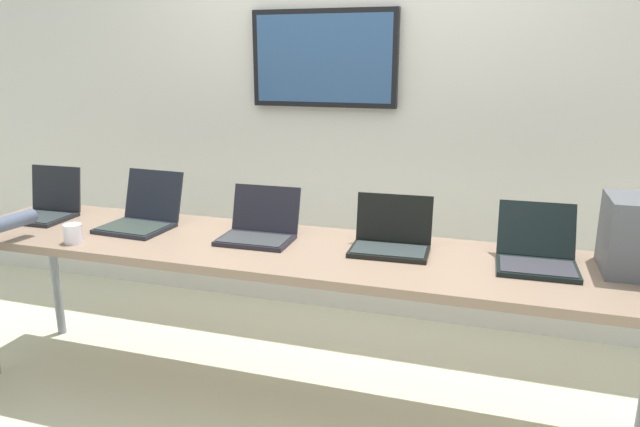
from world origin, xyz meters
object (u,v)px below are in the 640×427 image
Objects in this scene: laptop_station_3 at (391,238)px; laptop_station_1 at (142,215)px; laptop_station_2 at (259,228)px; laptop_station_4 at (537,253)px; workbench at (289,257)px; laptop_station_0 at (46,206)px; coffee_mug at (73,234)px.

laptop_station_1 is at bearing -179.11° from laptop_station_3.
laptop_station_4 is (1.25, 0.02, -0.00)m from laptop_station_2.
workbench is 0.22m from laptop_station_2.
coffee_mug is (0.45, -0.33, -0.02)m from laptop_station_0.
laptop_station_0 reaches higher than workbench.
coffee_mug is (-1.44, -0.35, -0.01)m from laptop_station_3.
laptop_station_0 is at bearing 179.87° from laptop_station_1.
laptop_station_2 is at bearing -177.64° from laptop_station_3.
laptop_station_2 and laptop_station_3 have the same top height.
laptop_station_1 is at bearing 179.46° from laptop_station_2.
laptop_station_2 is at bearing 21.59° from coffee_mug.
laptop_station_1 is (0.60, -0.00, 0.00)m from laptop_station_0.
laptop_station_1 is 1.00× the size of laptop_station_4.
laptop_station_0 is 1.89m from laptop_station_3.
laptop_station_3 is at bearing 13.50° from coffee_mug.
laptop_station_2 reaches higher than coffee_mug.
laptop_station_1 reaches higher than laptop_station_0.
laptop_station_0 is at bearing -179.44° from laptop_station_3.
laptop_station_1 reaches higher than workbench.
laptop_station_1 reaches higher than coffee_mug.
laptop_station_2 reaches higher than workbench.
laptop_station_4 is at bearing 0.20° from laptop_station_0.
laptop_station_0 is 0.91× the size of laptop_station_2.
laptop_station_1 is at bearing 174.81° from workbench.
laptop_station_0 is 3.51× the size of coffee_mug.
laptop_station_3 is at bearing 0.89° from laptop_station_1.
coffee_mug is (-0.81, -0.32, -0.01)m from laptop_station_2.
laptop_station_3 is at bearing 0.56° from laptop_station_0.
laptop_station_1 is 1.06× the size of laptop_station_2.
laptop_station_1 is at bearing -179.70° from laptop_station_4.
laptop_station_3 is (0.63, 0.03, 0.00)m from laptop_station_2.
laptop_station_1 is 1.28m from laptop_station_3.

